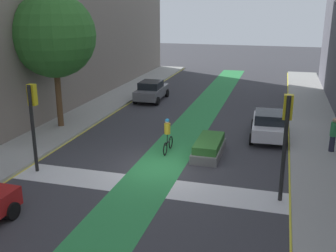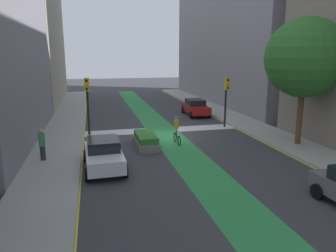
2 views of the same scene
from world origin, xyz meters
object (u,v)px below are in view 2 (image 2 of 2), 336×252
at_px(traffic_signal_near_right, 87,95).
at_px(car_red_left_near, 196,107).
at_px(street_tree_near, 305,58).
at_px(traffic_signal_near_left, 226,93).
at_px(pedestrian_sidewalk_right_a, 42,144).
at_px(cyclist_in_lane, 177,129).
at_px(car_white_right_far, 104,154).
at_px(median_planter, 146,140).

height_order(traffic_signal_near_right, car_red_left_near, traffic_signal_near_right).
xyz_separation_m(car_red_left_near, street_tree_near, (-3.15, 11.86, 4.85)).
xyz_separation_m(traffic_signal_near_right, traffic_signal_near_left, (-10.90, -0.09, -0.12)).
xyz_separation_m(traffic_signal_near_right, pedestrian_sidewalk_right_a, (2.46, 5.87, -1.90)).
height_order(traffic_signal_near_left, street_tree_near, street_tree_near).
height_order(cyclist_in_lane, street_tree_near, street_tree_near).
bearing_deg(pedestrian_sidewalk_right_a, traffic_signal_near_left, -155.94).
xyz_separation_m(car_red_left_near, cyclist_in_lane, (4.44, 9.54, 0.17)).
distance_m(car_red_left_near, car_white_right_far, 16.35).
bearing_deg(car_white_right_far, traffic_signal_near_left, -142.60).
bearing_deg(median_planter, cyclist_in_lane, -174.14).
xyz_separation_m(car_red_left_near, car_white_right_far, (9.39, 13.38, 0.00)).
height_order(traffic_signal_near_right, cyclist_in_lane, traffic_signal_near_right).
relative_size(car_red_left_near, cyclist_in_lane, 2.28).
xyz_separation_m(car_white_right_far, cyclist_in_lane, (-4.95, -3.85, 0.17)).
distance_m(car_red_left_near, street_tree_near, 13.19).
xyz_separation_m(traffic_signal_near_left, cyclist_in_lane, (5.16, 3.89, -1.88)).
height_order(traffic_signal_near_left, pedestrian_sidewalk_right_a, traffic_signal_near_left).
relative_size(car_white_right_far, pedestrian_sidewalk_right_a, 2.40).
bearing_deg(median_planter, street_tree_near, 167.80).
bearing_deg(traffic_signal_near_left, cyclist_in_lane, 37.00).
bearing_deg(pedestrian_sidewalk_right_a, car_red_left_near, -137.42).
relative_size(traffic_signal_near_right, car_white_right_far, 0.99).
bearing_deg(cyclist_in_lane, street_tree_near, 163.00).
height_order(car_red_left_near, car_white_right_far, same).
bearing_deg(car_white_right_far, traffic_signal_near_right, -84.16).
relative_size(traffic_signal_near_left, pedestrian_sidewalk_right_a, 2.27).
bearing_deg(car_red_left_near, street_tree_near, 104.89).
distance_m(cyclist_in_lane, street_tree_near, 9.22).
bearing_deg(car_white_right_far, car_red_left_near, -125.07).
height_order(car_white_right_far, median_planter, car_white_right_far).
relative_size(street_tree_near, median_planter, 2.49).
relative_size(traffic_signal_near_left, car_white_right_far, 0.95).
bearing_deg(car_white_right_far, cyclist_in_lane, -142.18).
bearing_deg(pedestrian_sidewalk_right_a, traffic_signal_near_right, -112.75).
xyz_separation_m(car_red_left_near, pedestrian_sidewalk_right_a, (12.64, 11.61, 0.26)).
bearing_deg(car_white_right_far, median_planter, -127.86).
xyz_separation_m(car_white_right_far, street_tree_near, (-12.55, -1.52, 4.85)).
bearing_deg(street_tree_near, car_red_left_near, -75.11).
bearing_deg(median_planter, traffic_signal_near_right, -48.10).
bearing_deg(car_red_left_near, traffic_signal_near_right, 29.44).
xyz_separation_m(cyclist_in_lane, street_tree_near, (-7.59, 2.32, 4.68)).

